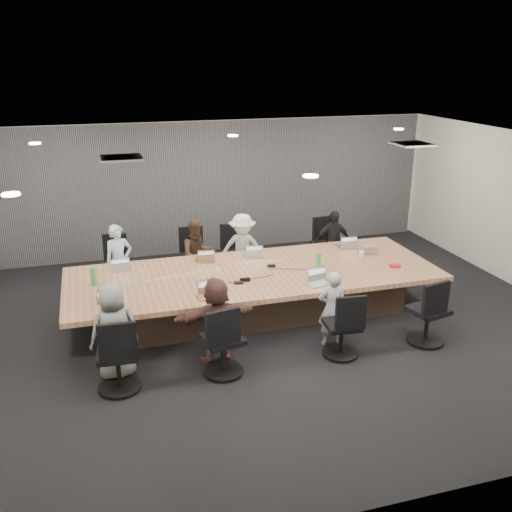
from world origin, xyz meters
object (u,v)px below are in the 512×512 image
object	(u,v)px
chair_7	(428,316)
person_2	(242,249)
laptop_3	(345,246)
laptop_4	(112,308)
bottle_green_left	(93,276)
bottle_green_right	(319,261)
laptop_6	(318,284)
laptop_2	(251,255)
person_6	(332,309)
person_1	(198,255)
laptop_1	(204,259)
chair_0	(119,269)
bottle_clear	(143,278)
snack_packet	(395,266)
person_3	(333,242)
stapler	(245,280)
conference_table	(254,291)
person_0	(119,262)
chair_6	(341,330)
chair_1	(194,260)
chair_5	(223,345)
chair_4	(118,359)
chair_2	(238,257)
person_4	(114,331)
canvas_bag	(369,250)
laptop_0	(121,268)
person_5	(217,321)
laptop_5	(208,297)

from	to	relation	value
chair_7	person_2	world-z (taller)	person_2
laptop_3	laptop_4	xyz separation A→B (m)	(-4.29, -1.60, 0.00)
bottle_green_left	bottle_green_right	distance (m)	3.60
laptop_6	laptop_2	bearing A→B (deg)	98.92
person_6	bottle_green_left	bearing A→B (deg)	-13.97
person_1	laptop_1	world-z (taller)	person_1
chair_0	person_2	size ratio (longest dim) A/B	0.60
laptop_6	bottle_clear	distance (m)	2.70
chair_7	snack_packet	xyz separation A→B (m)	(0.14, 1.26, 0.32)
person_2	person_3	bearing A→B (deg)	13.91
laptop_4	stapler	bearing A→B (deg)	20.55
laptop_2	conference_table	bearing A→B (deg)	88.63
laptop_1	bottle_clear	size ratio (longest dim) A/B	1.51
person_0	laptop_4	size ratio (longest dim) A/B	3.98
chair_6	person_2	size ratio (longest dim) A/B	0.60
chair_1	person_2	size ratio (longest dim) A/B	0.63
chair_5	chair_6	xyz separation A→B (m)	(1.73, 0.00, -0.03)
person_1	stapler	world-z (taller)	person_1
person_0	snack_packet	xyz separation A→B (m)	(4.39, -1.79, 0.10)
chair_4	bottle_clear	xyz separation A→B (m)	(0.52, 1.69, 0.40)
bottle_green_right	stapler	distance (m)	1.34
chair_2	chair_7	xyz separation A→B (m)	(2.01, -3.40, 0.03)
bottle_green_right	chair_6	bearing A→B (deg)	-100.12
chair_0	conference_table	bearing A→B (deg)	147.15
chair_5	laptop_1	xyz separation A→B (m)	(0.26, 2.50, 0.32)
person_4	canvas_bag	bearing A→B (deg)	-170.95
chair_2	stapler	world-z (taller)	chair_2
chair_7	laptop_2	world-z (taller)	chair_7
bottle_clear	chair_2	bearing A→B (deg)	41.07
person_2	bottle_green_right	xyz separation A→B (m)	(0.90, -1.49, 0.19)
person_0	bottle_green_right	bearing A→B (deg)	-39.88
chair_5	bottle_green_right	size ratio (longest dim) A/B	3.38
chair_1	laptop_3	bearing A→B (deg)	164.24
person_6	laptop_2	bearing A→B (deg)	-63.08
laptop_0	snack_packet	world-z (taller)	snack_packet
chair_0	laptop_4	distance (m)	2.54
person_1	bottle_clear	distance (m)	1.77
chair_2	chair_4	bearing A→B (deg)	71.67
chair_1	person_5	distance (m)	3.07
person_1	laptop_6	xyz separation A→B (m)	(1.47, -2.15, 0.10)
person_4	laptop_5	size ratio (longest dim) A/B	4.47
person_1	person_4	world-z (taller)	person_4
chair_1	person_1	bearing A→B (deg)	92.92
laptop_0	laptop_6	bearing A→B (deg)	146.68
person_5	laptop_1	bearing A→B (deg)	-101.02
chair_5	bottle_clear	xyz separation A→B (m)	(-0.85, 1.69, 0.41)
laptop_6	bottle_green_left	world-z (taller)	bottle_green_left
chair_6	laptop_0	world-z (taller)	chair_6
chair_4	chair_6	world-z (taller)	chair_4
person_1	bottle_green_right	xyz separation A→B (m)	(1.75, -1.49, 0.21)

